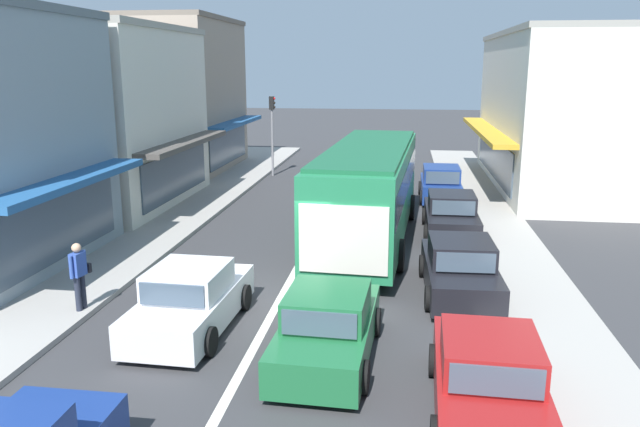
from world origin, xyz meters
TOP-DOWN VIEW (x-y plane):
  - ground_plane at (0.00, 0.00)m, footprint 140.00×140.00m
  - lane_centre_line at (0.00, 4.00)m, footprint 0.20×28.00m
  - sidewalk_left at (-6.80, 6.00)m, footprint 5.20×44.00m
  - kerb_right at (6.20, 6.00)m, footprint 2.80×44.00m
  - shopfront_mid_block at (-10.18, 9.38)m, footprint 8.89×8.84m
  - shopfront_far_end at (-10.18, 18.46)m, footprint 8.17×8.68m
  - building_right_far at (11.48, 16.07)m, footprint 9.29×13.94m
  - city_bus at (1.89, 5.29)m, footprint 3.18×10.98m
  - sedan_queue_far_back at (1.60, -3.44)m, footprint 2.03×4.27m
  - sedan_behind_bus_mid at (-1.62, -2.38)m, footprint 2.01×4.26m
  - parked_sedan_kerb_front at (4.51, -5.19)m, footprint 1.99×4.25m
  - parked_sedan_kerb_second at (4.53, 0.64)m, footprint 2.00×4.25m
  - parked_sedan_kerb_third at (4.70, 6.60)m, footprint 1.91×4.21m
  - parked_hatchback_kerb_rear at (4.64, 12.20)m, footprint 1.83×3.71m
  - traffic_light_downstreet at (-3.92, 17.41)m, footprint 0.33×0.24m
  - pedestrian_with_handbag_near at (-4.47, -1.96)m, footprint 0.30×0.66m

SIDE VIEW (x-z plane):
  - ground_plane at x=0.00m, z-range 0.00..0.00m
  - lane_centre_line at x=0.00m, z-range 0.00..0.01m
  - kerb_right at x=6.20m, z-range 0.00..0.12m
  - sidewalk_left at x=-6.80m, z-range 0.00..0.14m
  - sedan_queue_far_back at x=1.60m, z-range -0.07..1.40m
  - sedan_behind_bus_mid at x=-1.62m, z-range -0.07..1.40m
  - parked_sedan_kerb_front at x=4.51m, z-range -0.07..1.40m
  - parked_sedan_kerb_second at x=4.53m, z-range -0.07..1.40m
  - parked_sedan_kerb_third at x=4.70m, z-range -0.07..1.40m
  - parked_hatchback_kerb_rear at x=4.64m, z-range -0.06..1.48m
  - pedestrian_with_handbag_near at x=-4.47m, z-range 0.25..1.88m
  - city_bus at x=1.89m, z-range 0.27..3.49m
  - traffic_light_downstreet at x=-3.92m, z-range 0.75..4.95m
  - building_right_far at x=11.48m, z-range 0.00..7.33m
  - shopfront_mid_block at x=-10.18m, z-range 0.00..7.35m
  - shopfront_far_end at x=-10.18m, z-range -0.01..8.27m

